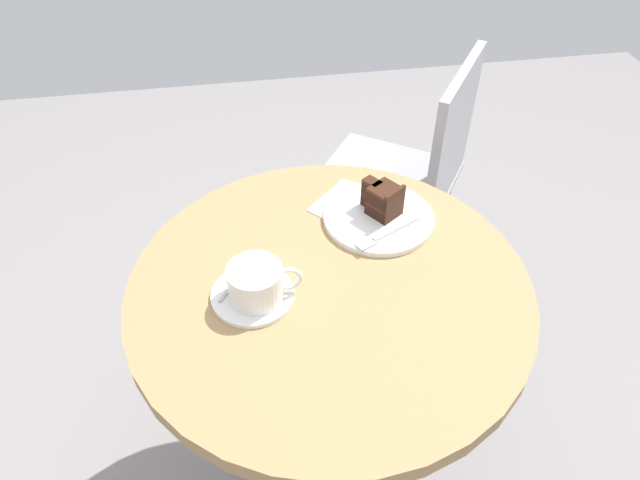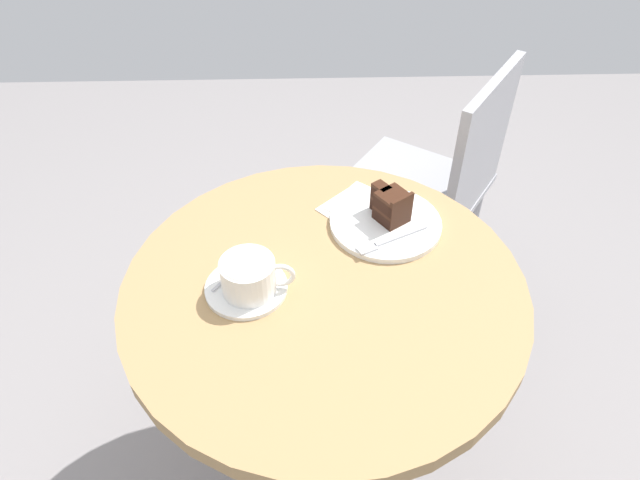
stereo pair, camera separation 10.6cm
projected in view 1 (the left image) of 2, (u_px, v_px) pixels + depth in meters
ground_plane at (326, 464)px, 1.52m from camera, size 4.40×4.40×0.01m
cafe_table at (329, 323)px, 1.12m from camera, size 0.74×0.74×0.70m
saucer at (253, 295)px, 1.01m from camera, size 0.15×0.15×0.01m
coffee_cup at (257, 282)px, 0.98m from camera, size 0.13×0.10×0.07m
teaspoon at (240, 277)px, 1.03m from camera, size 0.07×0.09×0.00m
cake_plate at (378, 217)px, 1.16m from camera, size 0.23×0.23×0.01m
cake_slice at (383, 200)px, 1.15m from camera, size 0.08×0.09×0.07m
fork at (382, 236)px, 1.11m from camera, size 0.15×0.08×0.00m
napkin at (352, 204)px, 1.20m from camera, size 0.19×0.19×0.00m
cafe_chair at (412, 172)px, 1.62m from camera, size 0.53×0.53×0.84m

